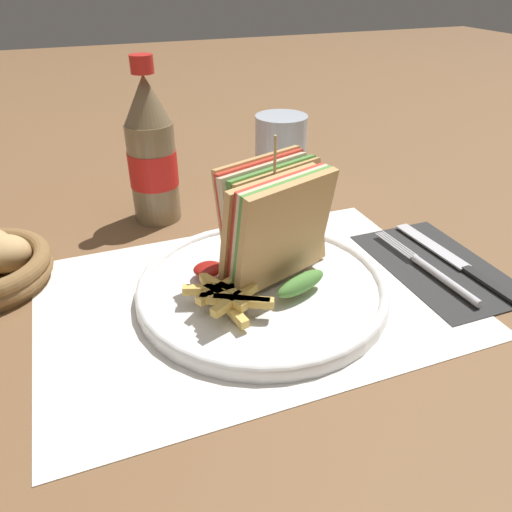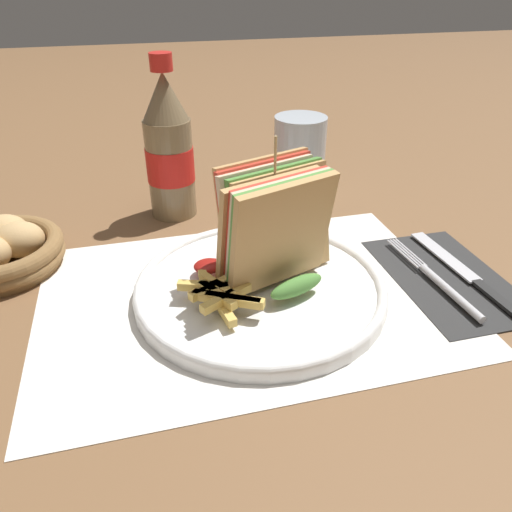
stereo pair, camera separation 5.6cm
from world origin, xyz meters
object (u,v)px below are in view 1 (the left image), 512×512
Objects in this scene: plate_main at (262,287)px; glass_near at (280,164)px; fork at (434,271)px; coke_bottle_near at (152,154)px; club_sandwich at (276,225)px; knife at (454,260)px.

glass_near is (0.12, 0.23, 0.05)m from plate_main.
fork is 0.40m from coke_bottle_near.
coke_bottle_near is (-0.09, 0.22, 0.02)m from club_sandwich.
plate_main is 0.21m from fork.
plate_main is 1.57× the size of fork.
knife is at bearing -39.67° from coke_bottle_near.
knife is 0.42m from coke_bottle_near.
plate_main is at bearing -117.59° from glass_near.
club_sandwich reaches higher than glass_near.
club_sandwich is at bearing 160.16° from fork.
glass_near is (0.19, -0.00, -0.04)m from coke_bottle_near.
club_sandwich is 0.20m from fork.
knife is (0.25, -0.03, -0.00)m from plate_main.
coke_bottle_near is (-0.07, 0.24, 0.09)m from plate_main.
knife is 0.29m from glass_near.
plate_main is at bearing 170.88° from knife.
fork is at bearing -45.43° from coke_bottle_near.
plate_main is at bearing 165.56° from fork.
coke_bottle_near reaches higher than plate_main.
plate_main is 0.27m from glass_near.
glass_near is at bearing 103.39° from fork.
fork is at bearing -73.44° from glass_near.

